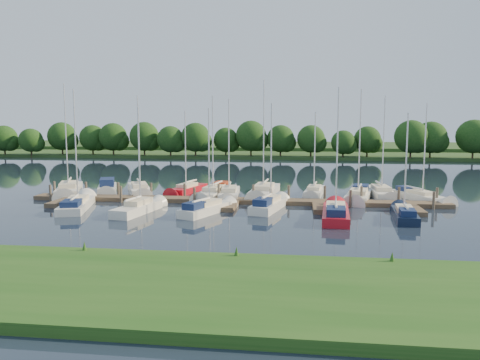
# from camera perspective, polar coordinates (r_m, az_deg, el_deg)

# --- Properties ---
(ground) EXTENTS (260.00, 260.00, 0.00)m
(ground) POSITION_cam_1_polar(r_m,az_deg,el_deg) (37.18, -2.42, -4.85)
(ground) COLOR #182431
(ground) RESTS_ON ground
(near_bank) EXTENTS (90.00, 10.00, 0.50)m
(near_bank) POSITION_cam_1_polar(r_m,az_deg,el_deg) (22.06, -9.51, -12.68)
(near_bank) COLOR #1D4914
(near_bank) RESTS_ON ground
(dock) EXTENTS (40.00, 6.00, 0.40)m
(dock) POSITION_cam_1_polar(r_m,az_deg,el_deg) (44.24, -0.85, -2.67)
(dock) COLOR #493629
(dock) RESTS_ON ground
(mooring_pilings) EXTENTS (38.24, 2.84, 2.00)m
(mooring_pilings) POSITION_cam_1_polar(r_m,az_deg,el_deg) (45.28, -0.65, -1.93)
(mooring_pilings) COLOR #473D33
(mooring_pilings) RESTS_ON ground
(far_shore) EXTENTS (180.00, 30.00, 0.60)m
(far_shore) POSITION_cam_1_polar(r_m,az_deg,el_deg) (111.28, 4.02, 3.23)
(far_shore) COLOR #27461B
(far_shore) RESTS_ON ground
(distant_hill) EXTENTS (220.00, 40.00, 1.40)m
(distant_hill) POSITION_cam_1_polar(r_m,az_deg,el_deg) (136.19, 4.60, 4.08)
(distant_hill) COLOR #2C4A20
(distant_hill) RESTS_ON ground
(treeline) EXTENTS (146.35, 9.23, 8.30)m
(treeline) POSITION_cam_1_polar(r_m,az_deg,el_deg) (98.84, 1.39, 4.90)
(treeline) COLOR #38281C
(treeline) RESTS_ON ground
(sailboat_n_0) EXTENTS (5.14, 9.45, 12.19)m
(sailboat_n_0) POSITION_cam_1_polar(r_m,az_deg,el_deg) (53.68, -20.15, -1.30)
(sailboat_n_0) COLOR silver
(sailboat_n_0) RESTS_ON ground
(motorboat) EXTENTS (3.77, 6.58, 1.81)m
(motorboat) POSITION_cam_1_polar(r_m,az_deg,el_deg) (54.08, -15.88, -0.98)
(motorboat) COLOR silver
(motorboat) RESTS_ON ground
(sailboat_n_2) EXTENTS (4.84, 8.40, 10.88)m
(sailboat_n_2) POSITION_cam_1_polar(r_m,az_deg,el_deg) (52.05, -12.14, -1.28)
(sailboat_n_2) COLOR silver
(sailboat_n_2) RESTS_ON ground
(sailboat_n_3) EXTENTS (3.16, 7.26, 9.24)m
(sailboat_n_3) POSITION_cam_1_polar(r_m,az_deg,el_deg) (51.57, -6.47, -1.24)
(sailboat_n_3) COLOR #B5101C
(sailboat_n_3) RESTS_ON ground
(sailboat_n_4) EXTENTS (3.04, 8.48, 10.77)m
(sailboat_n_4) POSITION_cam_1_polar(r_m,az_deg,el_deg) (48.49, -3.13, -1.66)
(sailboat_n_4) COLOR silver
(sailboat_n_4) RESTS_ON ground
(sailboat_n_5) EXTENTS (2.55, 8.15, 10.37)m
(sailboat_n_5) POSITION_cam_1_polar(r_m,az_deg,el_deg) (47.83, -1.33, -1.84)
(sailboat_n_5) COLOR silver
(sailboat_n_5) RESTS_ON ground
(sailboat_n_6) EXTENTS (2.94, 9.84, 12.43)m
(sailboat_n_6) POSITION_cam_1_polar(r_m,az_deg,el_deg) (49.05, 2.91, -1.62)
(sailboat_n_6) COLOR silver
(sailboat_n_6) RESTS_ON ground
(sailboat_n_7) EXTENTS (2.45, 7.20, 9.12)m
(sailboat_n_7) POSITION_cam_1_polar(r_m,az_deg,el_deg) (50.23, 9.02, -1.51)
(sailboat_n_7) COLOR silver
(sailboat_n_7) RESTS_ON ground
(sailboat_n_8) EXTENTS (3.67, 9.01, 11.24)m
(sailboat_n_8) POSITION_cam_1_polar(r_m,az_deg,el_deg) (48.25, 14.24, -1.94)
(sailboat_n_8) COLOR silver
(sailboat_n_8) RESTS_ON ground
(sailboat_n_9) EXTENTS (2.36, 8.45, 10.75)m
(sailboat_n_9) POSITION_cam_1_polar(r_m,az_deg,el_deg) (50.79, 16.81, -1.62)
(sailboat_n_9) COLOR silver
(sailboat_n_9) RESTS_ON ground
(sailboat_n_10) EXTENTS (4.46, 7.58, 9.83)m
(sailboat_n_10) POSITION_cam_1_polar(r_m,az_deg,el_deg) (49.65, 21.08, -1.95)
(sailboat_n_10) COLOR silver
(sailboat_n_10) RESTS_ON ground
(sailboat_s_0) EXTENTS (3.94, 8.75, 10.94)m
(sailboat_s_0) POSITION_cam_1_polar(r_m,az_deg,el_deg) (44.46, -19.23, -2.87)
(sailboat_s_0) COLOR silver
(sailboat_s_0) RESTS_ON ground
(sailboat_s_1) EXTENTS (2.74, 7.22, 9.37)m
(sailboat_s_1) POSITION_cam_1_polar(r_m,az_deg,el_deg) (40.85, -12.21, -3.52)
(sailboat_s_1) COLOR silver
(sailboat_s_1) RESTS_ON ground
(sailboat_s_2) EXTENTS (3.80, 7.04, 9.23)m
(sailboat_s_2) POSITION_cam_1_polar(r_m,az_deg,el_deg) (39.79, -4.08, -3.60)
(sailboat_s_2) COLOR silver
(sailboat_s_2) RESTS_ON ground
(sailboat_s_3) EXTENTS (3.14, 7.56, 9.73)m
(sailboat_s_3) POSITION_cam_1_polar(r_m,az_deg,el_deg) (41.47, 3.60, -3.15)
(sailboat_s_3) COLOR silver
(sailboat_s_3) RESTS_ON ground
(sailboat_s_4) EXTENTS (2.50, 8.50, 10.84)m
(sailboat_s_4) POSITION_cam_1_polar(r_m,az_deg,el_deg) (38.38, 11.58, -4.11)
(sailboat_s_4) COLOR #B5101C
(sailboat_s_4) RESTS_ON ground
(sailboat_s_5) EXTENTS (2.18, 6.87, 8.76)m
(sailboat_s_5) POSITION_cam_1_polar(r_m,az_deg,el_deg) (39.68, 19.41, -4.03)
(sailboat_s_5) COLOR black
(sailboat_s_5) RESTS_ON ground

